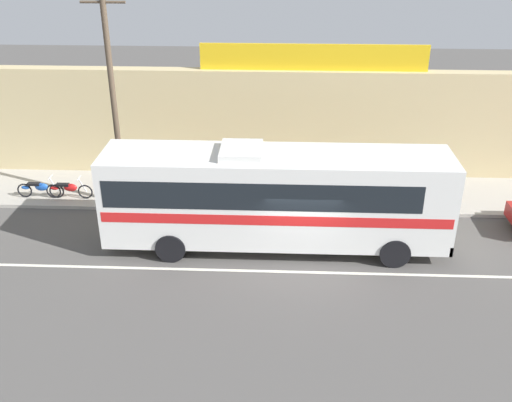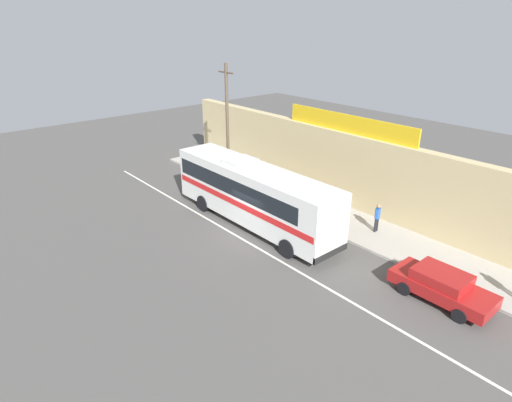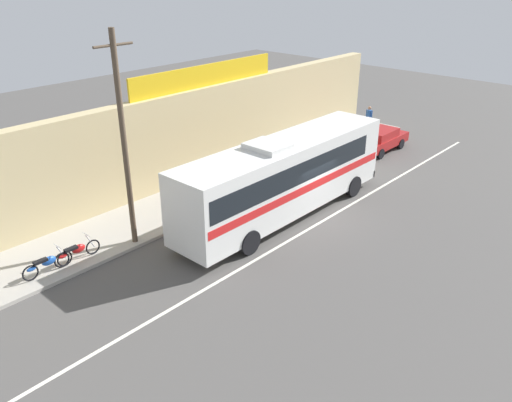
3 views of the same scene
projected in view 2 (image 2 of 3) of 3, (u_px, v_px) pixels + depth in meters
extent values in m
plane|color=#4F4C49|center=(252.00, 234.00, 24.30)|extent=(70.00, 70.00, 0.00)
cube|color=#A8A399|center=(314.00, 208.00, 27.38)|extent=(30.00, 3.60, 0.14)
cube|color=tan|center=(338.00, 167.00, 27.75)|extent=(30.00, 0.70, 4.80)
cube|color=gold|center=(348.00, 124.00, 26.20)|extent=(9.57, 0.12, 1.10)
cube|color=silver|center=(241.00, 238.00, 23.82)|extent=(30.00, 0.14, 0.01)
cube|color=silver|center=(253.00, 193.00, 24.67)|extent=(11.89, 2.46, 3.10)
cube|color=black|center=(248.00, 182.00, 24.78)|extent=(10.47, 2.48, 0.96)
cube|color=red|center=(253.00, 198.00, 24.79)|extent=(11.66, 2.48, 0.36)
cube|color=black|center=(333.00, 220.00, 20.37)|extent=(0.04, 2.22, 1.40)
cube|color=black|center=(331.00, 253.00, 21.10)|extent=(0.12, 2.46, 0.36)
cube|color=silver|center=(240.00, 161.00, 24.83)|extent=(1.40, 1.72, 0.24)
cylinder|color=black|center=(318.00, 235.00, 23.12)|extent=(1.04, 0.32, 1.04)
cylinder|color=black|center=(288.00, 248.00, 21.76)|extent=(1.04, 0.32, 1.04)
cylinder|color=black|center=(232.00, 194.00, 28.42)|extent=(1.04, 0.32, 1.04)
cylinder|color=black|center=(204.00, 203.00, 27.05)|extent=(1.04, 0.32, 1.04)
cube|color=maroon|center=(442.00, 288.00, 18.42)|extent=(4.29, 1.78, 0.56)
cube|color=maroon|center=(442.00, 277.00, 18.28)|extent=(2.23, 1.60, 0.48)
cube|color=black|center=(460.00, 286.00, 17.72)|extent=(0.21, 1.50, 0.34)
cylinder|color=black|center=(478.00, 299.00, 18.17)|extent=(0.62, 0.20, 0.62)
cylinder|color=black|center=(460.00, 316.00, 17.17)|extent=(0.62, 0.20, 0.62)
cylinder|color=black|center=(424.00, 275.00, 19.90)|extent=(0.62, 0.20, 0.62)
cylinder|color=black|center=(404.00, 289.00, 18.90)|extent=(0.62, 0.20, 0.62)
cylinder|color=brown|center=(227.00, 126.00, 29.75)|extent=(0.22, 0.22, 8.46)
cylinder|color=brown|center=(226.00, 72.00, 28.31)|extent=(1.60, 0.10, 0.10)
torus|color=black|center=(219.00, 172.00, 32.72)|extent=(0.62, 0.06, 0.62)
torus|color=black|center=(209.00, 168.00, 33.64)|extent=(0.62, 0.06, 0.62)
cylinder|color=silver|center=(218.00, 168.00, 32.65)|extent=(0.34, 0.04, 0.65)
cylinder|color=silver|center=(217.00, 164.00, 32.60)|extent=(0.03, 0.56, 0.03)
ellipsoid|color=red|center=(214.00, 168.00, 33.06)|extent=(0.56, 0.22, 0.34)
cube|color=black|center=(212.00, 165.00, 33.23)|extent=(0.52, 0.20, 0.10)
ellipsoid|color=red|center=(210.00, 166.00, 33.54)|extent=(0.36, 0.14, 0.16)
torus|color=black|center=(210.00, 168.00, 33.56)|extent=(0.62, 0.06, 0.62)
torus|color=black|center=(201.00, 164.00, 34.50)|extent=(0.62, 0.06, 0.62)
cylinder|color=silver|center=(209.00, 164.00, 33.50)|extent=(0.34, 0.04, 0.65)
cylinder|color=silver|center=(208.00, 160.00, 33.44)|extent=(0.03, 0.56, 0.03)
ellipsoid|color=#1E51B2|center=(206.00, 164.00, 33.91)|extent=(0.56, 0.22, 0.34)
cube|color=black|center=(203.00, 162.00, 34.08)|extent=(0.52, 0.20, 0.10)
ellipsoid|color=#1E51B2|center=(201.00, 162.00, 34.40)|extent=(0.36, 0.14, 0.16)
cylinder|color=black|center=(377.00, 224.00, 24.21)|extent=(0.13, 0.13, 0.82)
cylinder|color=black|center=(375.00, 225.00, 24.10)|extent=(0.13, 0.13, 0.82)
cylinder|color=#23519E|center=(378.00, 213.00, 23.87)|extent=(0.30, 0.30, 0.61)
sphere|color=#A37556|center=(379.00, 206.00, 23.70)|extent=(0.22, 0.22, 0.22)
cylinder|color=#23519E|center=(380.00, 212.00, 23.98)|extent=(0.08, 0.08, 0.56)
cylinder|color=#23519E|center=(376.00, 214.00, 23.74)|extent=(0.08, 0.08, 0.56)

